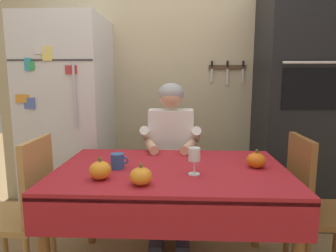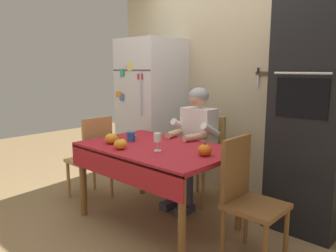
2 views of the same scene
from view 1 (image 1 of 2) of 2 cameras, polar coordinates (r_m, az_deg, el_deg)
back_wall_assembly at (r=3.02m, az=2.42°, el=9.48°), size 3.70×0.13×2.60m
refrigerator at (r=2.84m, az=-18.28°, el=0.94°), size 0.68×0.71×1.80m
wall_oven at (r=2.86m, az=22.91°, el=3.76°), size 0.60×0.64×2.10m
dining_table at (r=1.86m, az=0.60°, el=-10.64°), size 1.40×0.90×0.74m
chair_behind_person at (r=2.65m, az=0.67°, el=-7.75°), size 0.40×0.40×0.93m
seated_person at (r=2.41m, az=0.54°, el=-3.93°), size 0.47×0.55×1.25m
chair_right_side at (r=2.15m, az=26.14°, el=-12.93°), size 0.40×0.40×0.93m
chair_left_side at (r=2.08m, az=-25.87°, el=-13.60°), size 0.40×0.40×0.93m
coffee_mug at (r=1.85m, az=-9.60°, el=-6.62°), size 0.11×0.08×0.09m
wine_glass at (r=1.70m, az=5.05°, el=-5.72°), size 0.07×0.07×0.16m
pumpkin_large at (r=1.68m, az=-12.84°, el=-8.25°), size 0.12×0.12×0.12m
pumpkin_medium at (r=1.56m, az=-5.19°, el=-9.53°), size 0.12×0.12×0.11m
pumpkin_small at (r=1.92m, az=16.50°, el=-6.28°), size 0.12×0.12×0.12m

